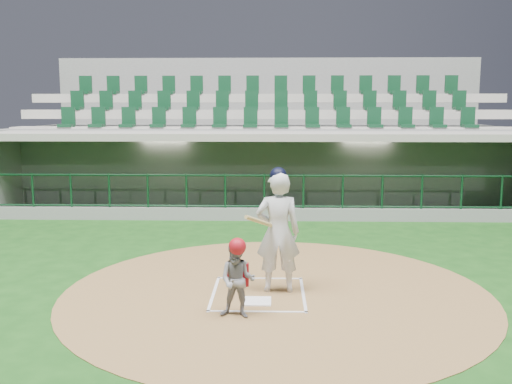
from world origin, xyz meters
TOP-DOWN VIEW (x-y plane):
  - ground at (0.00, 0.00)m, footprint 120.00×120.00m
  - dirt_circle at (0.30, -0.20)m, footprint 7.20×7.20m
  - home_plate at (0.00, -0.70)m, footprint 0.43×0.43m
  - batter_box_chalk at (0.00, -0.30)m, footprint 1.55×1.80m
  - dugout_structure at (0.17, 7.82)m, footprint 16.40×3.70m
  - seating_deck at (0.00, 10.91)m, footprint 17.00×6.72m
  - batter at (0.32, -0.14)m, footprint 0.92×0.90m
  - catcher at (-0.28, -1.36)m, footprint 0.61×0.51m

SIDE VIEW (x-z plane):
  - ground at x=0.00m, z-range 0.00..0.00m
  - dirt_circle at x=0.30m, z-range 0.00..0.01m
  - batter_box_chalk at x=0.00m, z-range 0.01..0.02m
  - home_plate at x=0.00m, z-range 0.01..0.03m
  - catcher at x=-0.28m, z-range 0.00..1.21m
  - dugout_structure at x=0.17m, z-range -0.54..2.46m
  - batter at x=0.32m, z-range 0.00..2.12m
  - seating_deck at x=0.00m, z-range -1.15..4.00m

